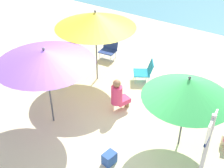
% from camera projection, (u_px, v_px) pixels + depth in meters
% --- Properties ---
extents(ground_plane, '(40.00, 40.00, 0.00)m').
position_uv_depth(ground_plane, '(108.00, 128.00, 7.00)').
color(ground_plane, beige).
extents(umbrella_purple, '(2.17, 2.17, 1.98)m').
position_uv_depth(umbrella_purple, '(45.00, 57.00, 6.23)').
color(umbrella_purple, '#4C4C51').
rests_on(umbrella_purple, ground_plane).
extents(umbrella_green, '(1.81, 1.81, 1.77)m').
position_uv_depth(umbrella_green, '(188.00, 89.00, 5.74)').
color(umbrella_green, '#4C4C51').
rests_on(umbrella_green, ground_plane).
extents(umbrella_yellow, '(2.19, 2.19, 2.11)m').
position_uv_depth(umbrella_yellow, '(95.00, 20.00, 7.76)').
color(umbrella_yellow, '#4C4C51').
rests_on(umbrella_yellow, ground_plane).
extents(beach_chair_a, '(0.76, 0.72, 0.63)m').
position_uv_depth(beach_chair_a, '(52.00, 67.00, 8.73)').
color(beach_chair_a, white).
rests_on(beach_chair_a, ground_plane).
extents(beach_chair_b, '(0.71, 0.69, 0.63)m').
position_uv_depth(beach_chair_b, '(145.00, 71.00, 8.52)').
color(beach_chair_b, teal).
rests_on(beach_chair_b, ground_plane).
extents(beach_chair_c, '(0.57, 0.57, 0.64)m').
position_uv_depth(beach_chair_c, '(109.00, 48.00, 9.69)').
color(beach_chair_c, navy).
rests_on(beach_chair_c, ground_plane).
extents(person_a, '(0.39, 0.53, 0.94)m').
position_uv_depth(person_a, '(119.00, 95.00, 7.28)').
color(person_a, '#DB3866').
rests_on(person_a, ground_plane).
extents(warning_sign, '(0.06, 0.41, 2.37)m').
position_uv_depth(warning_sign, '(202.00, 162.00, 4.19)').
color(warning_sign, '#ADADB2').
rests_on(warning_sign, ground_plane).
extents(beach_bag, '(0.25, 0.30, 0.26)m').
position_uv_depth(beach_bag, '(109.00, 158.00, 6.04)').
color(beach_bag, '#2D519E').
rests_on(beach_bag, ground_plane).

